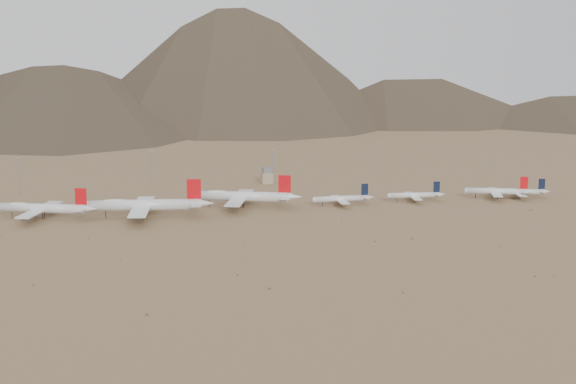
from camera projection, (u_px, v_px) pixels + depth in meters
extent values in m
plane|color=#97754E|center=(262.00, 220.00, 469.06)|extent=(3000.00, 3000.00, 0.00)
cylinder|color=silver|center=(42.00, 208.00, 471.93)|extent=(51.60, 24.26, 5.50)
cone|color=silver|center=(90.00, 209.00, 468.32)|extent=(10.71, 8.06, 4.95)
cube|color=silver|center=(40.00, 210.00, 472.21)|extent=(25.48, 48.55, 0.69)
cube|color=silver|center=(83.00, 208.00, 468.80)|extent=(11.13, 19.01, 0.33)
cube|color=red|center=(81.00, 196.00, 467.61)|extent=(6.63, 2.95, 9.75)
cylinder|color=black|center=(12.00, 215.00, 475.00)|extent=(0.35, 0.35, 3.72)
cylinder|color=black|center=(45.00, 215.00, 474.00)|extent=(0.44, 0.44, 3.72)
cylinder|color=black|center=(43.00, 216.00, 471.32)|extent=(0.44, 0.44, 3.72)
ellipsoid|color=silver|center=(19.00, 205.00, 473.29)|extent=(17.36, 9.97, 3.30)
cylinder|color=slate|center=(47.00, 208.00, 481.97)|extent=(5.85, 4.22, 2.47)
cylinder|color=slate|center=(33.00, 215.00, 462.96)|extent=(5.85, 4.22, 2.47)
cylinder|color=slate|center=(53.00, 205.00, 490.53)|extent=(5.85, 4.22, 2.47)
cylinder|color=slate|center=(26.00, 219.00, 454.40)|extent=(5.85, 4.22, 2.47)
cylinder|color=silver|center=(144.00, 205.00, 474.29)|extent=(64.59, 17.35, 6.65)
sphere|color=silver|center=(89.00, 206.00, 471.81)|extent=(6.52, 6.52, 6.52)
cone|color=silver|center=(205.00, 203.00, 476.98)|extent=(12.43, 7.85, 5.99)
cube|color=silver|center=(142.00, 207.00, 474.38)|extent=(20.05, 59.91, 0.83)
cube|color=silver|center=(196.00, 203.00, 476.55)|extent=(9.47, 23.08, 0.40)
cube|color=red|center=(194.00, 189.00, 474.85)|extent=(8.35, 1.99, 11.80)
cylinder|color=black|center=(106.00, 215.00, 473.59)|extent=(0.43, 0.43, 4.51)
cylinder|color=black|center=(147.00, 214.00, 477.06)|extent=(0.54, 0.54, 4.51)
cylinder|color=black|center=(146.00, 215.00, 473.80)|extent=(0.54, 0.54, 4.51)
ellipsoid|color=silver|center=(115.00, 202.00, 472.66)|extent=(21.15, 8.37, 3.99)
cylinder|color=slate|center=(144.00, 205.00, 486.25)|extent=(6.85, 4.03, 2.99)
cylinder|color=slate|center=(140.00, 214.00, 463.12)|extent=(6.85, 4.03, 2.99)
cylinder|color=slate|center=(146.00, 202.00, 496.65)|extent=(6.85, 4.03, 2.99)
cylinder|color=slate|center=(138.00, 218.00, 452.72)|extent=(6.85, 4.03, 2.99)
cylinder|color=silver|center=(241.00, 196.00, 503.90)|extent=(57.77, 26.83, 6.14)
sphere|color=silver|center=(195.00, 195.00, 507.27)|extent=(6.02, 6.02, 6.02)
cone|color=silver|center=(294.00, 197.00, 500.04)|extent=(11.97, 8.96, 5.53)
cube|color=silver|center=(240.00, 198.00, 504.21)|extent=(28.22, 54.33, 0.77)
cube|color=silver|center=(286.00, 196.00, 500.55)|extent=(12.35, 21.26, 0.37)
cube|color=red|center=(285.00, 184.00, 499.21)|extent=(7.42, 3.26, 10.90)
cylinder|color=black|center=(209.00, 204.00, 507.22)|extent=(0.40, 0.40, 4.16)
cylinder|color=black|center=(244.00, 204.00, 506.22)|extent=(0.50, 0.50, 4.16)
cylinder|color=black|center=(243.00, 205.00, 503.23)|extent=(0.50, 0.50, 4.16)
ellipsoid|color=silver|center=(217.00, 193.00, 505.34)|extent=(19.42, 11.05, 3.69)
cylinder|color=slate|center=(243.00, 197.00, 515.13)|extent=(6.54, 4.69, 2.76)
cylinder|color=slate|center=(237.00, 204.00, 493.85)|extent=(6.54, 4.69, 2.76)
cylinder|color=slate|center=(245.00, 194.00, 524.70)|extent=(6.54, 4.69, 2.76)
cylinder|color=slate|center=(234.00, 207.00, 484.28)|extent=(6.54, 4.69, 2.76)
cylinder|color=silver|center=(341.00, 199.00, 510.98)|extent=(34.29, 5.29, 3.71)
sphere|color=silver|center=(315.00, 200.00, 507.63)|extent=(3.63, 3.63, 3.63)
cone|color=silver|center=(370.00, 197.00, 514.67)|extent=(6.30, 3.62, 3.34)
cube|color=silver|center=(340.00, 200.00, 510.95)|extent=(6.82, 29.50, 0.46)
cube|color=silver|center=(366.00, 197.00, 514.11)|extent=(3.59, 11.26, 0.22)
cube|color=black|center=(365.00, 189.00, 513.02)|extent=(4.45, 0.54, 7.32)
cylinder|color=black|center=(323.00, 204.00, 509.22)|extent=(0.39, 0.39, 2.54)
cylinder|color=black|center=(342.00, 203.00, 512.58)|extent=(0.49, 0.49, 2.54)
cylinder|color=black|center=(342.00, 204.00, 510.80)|extent=(0.49, 0.49, 2.54)
cylinder|color=slate|center=(337.00, 199.00, 519.01)|extent=(3.49, 1.83, 1.67)
cylinder|color=slate|center=(343.00, 204.00, 503.22)|extent=(3.49, 1.83, 1.67)
cylinder|color=silver|center=(414.00, 195.00, 523.59)|extent=(32.82, 7.81, 3.54)
sphere|color=silver|center=(390.00, 196.00, 521.75)|extent=(3.47, 3.47, 3.47)
cone|color=silver|center=(441.00, 194.00, 525.59)|extent=(6.24, 3.93, 3.19)
cube|color=silver|center=(413.00, 196.00, 523.61)|extent=(8.86, 28.42, 0.44)
cube|color=silver|center=(437.00, 194.00, 525.28)|extent=(4.31, 10.93, 0.21)
cube|color=black|center=(437.00, 187.00, 524.29)|extent=(4.25, 0.87, 6.99)
cylinder|color=black|center=(397.00, 200.00, 522.86)|extent=(0.37, 0.37, 2.42)
cylinder|color=black|center=(415.00, 199.00, 525.08)|extent=(0.47, 0.47, 2.42)
cylinder|color=black|center=(415.00, 200.00, 523.35)|extent=(0.47, 0.47, 2.42)
cylinder|color=slate|center=(410.00, 195.00, 531.42)|extent=(3.45, 2.01, 1.59)
cylinder|color=slate|center=(416.00, 200.00, 516.13)|extent=(3.45, 2.01, 1.59)
cylinder|color=silver|center=(496.00, 191.00, 533.12)|extent=(37.11, 17.91, 4.15)
sphere|color=silver|center=(467.00, 191.00, 535.54)|extent=(4.07, 4.07, 4.07)
cone|color=silver|center=(530.00, 192.00, 530.35)|extent=(7.78, 6.01, 3.74)
cube|color=silver|center=(495.00, 192.00, 533.33)|extent=(17.74, 32.75, 0.52)
cube|color=silver|center=(525.00, 191.00, 530.72)|extent=(7.78, 12.85, 0.25)
cube|color=red|center=(524.00, 183.00, 529.74)|extent=(4.76, 2.17, 8.20)
cylinder|color=black|center=(476.00, 196.00, 535.46)|extent=(0.44, 0.44, 2.84)
cylinder|color=black|center=(497.00, 196.00, 534.68)|extent=(0.55, 0.55, 2.84)
cylinder|color=black|center=(497.00, 197.00, 532.66)|extent=(0.55, 0.55, 2.84)
cylinder|color=slate|center=(493.00, 191.00, 542.47)|extent=(4.24, 3.14, 1.87)
cylinder|color=slate|center=(497.00, 196.00, 524.58)|extent=(4.24, 3.14, 1.87)
cylinder|color=silver|center=(519.00, 192.00, 535.37)|extent=(32.89, 11.84, 3.59)
sphere|color=silver|center=(494.00, 192.00, 535.51)|extent=(3.52, 3.52, 3.52)
cone|color=silver|center=(546.00, 191.00, 535.15)|extent=(6.57, 4.63, 3.23)
cube|color=silver|center=(518.00, 192.00, 535.47)|extent=(12.29, 28.75, 0.45)
cube|color=silver|center=(542.00, 191.00, 535.16)|extent=(5.60, 11.17, 0.22)
cube|color=black|center=(542.00, 184.00, 534.24)|extent=(4.24, 1.40, 7.08)
cylinder|color=black|center=(501.00, 196.00, 536.03)|extent=(0.38, 0.38, 2.46)
cylinder|color=black|center=(519.00, 196.00, 536.81)|extent=(0.47, 0.47, 2.46)
cylinder|color=black|center=(520.00, 196.00, 535.04)|extent=(0.47, 0.47, 2.46)
cylinder|color=slate|center=(514.00, 192.00, 543.43)|extent=(3.61, 2.40, 1.62)
cylinder|color=slate|center=(521.00, 196.00, 527.84)|extent=(3.61, 2.40, 1.62)
cube|color=tan|center=(267.00, 178.00, 589.85)|extent=(8.00, 8.00, 8.00)
cube|color=slate|center=(267.00, 170.00, 588.73)|extent=(6.00, 6.00, 4.00)
cylinder|color=gray|center=(19.00, 177.00, 544.80)|extent=(0.50, 0.50, 25.00)
cube|color=gray|center=(18.00, 158.00, 542.42)|extent=(2.00, 0.60, 0.80)
cylinder|color=gray|center=(151.00, 168.00, 580.01)|extent=(0.50, 0.50, 25.00)
cube|color=gray|center=(150.00, 151.00, 577.63)|extent=(2.00, 0.60, 0.80)
cylinder|color=gray|center=(272.00, 167.00, 586.89)|extent=(0.50, 0.50, 25.00)
cube|color=gray|center=(272.00, 150.00, 584.50)|extent=(2.00, 0.60, 0.80)
cylinder|color=gray|center=(383.00, 158.00, 634.20)|extent=(0.50, 0.50, 25.00)
cube|color=gray|center=(383.00, 141.00, 631.81)|extent=(2.00, 0.60, 0.80)
cylinder|color=gray|center=(489.00, 157.00, 638.04)|extent=(0.50, 0.50, 25.00)
cube|color=gray|center=(490.00, 141.00, 635.65)|extent=(2.00, 0.60, 0.80)
ellipsoid|color=brown|center=(1.00, 236.00, 430.29)|extent=(0.66, 0.66, 0.45)
ellipsoid|color=brown|center=(535.00, 276.00, 357.18)|extent=(0.73, 0.73, 0.64)
ellipsoid|color=brown|center=(89.00, 239.00, 425.31)|extent=(0.68, 0.68, 0.47)
ellipsoid|color=brown|center=(554.00, 275.00, 358.87)|extent=(0.61, 0.61, 0.37)
ellipsoid|color=brown|center=(529.00, 210.00, 496.18)|extent=(0.51, 0.51, 0.39)
ellipsoid|color=brown|center=(397.00, 216.00, 479.99)|extent=(0.63, 0.63, 0.53)
ellipsoid|color=brown|center=(375.00, 241.00, 418.88)|extent=(0.94, 0.94, 0.82)
ellipsoid|color=brown|center=(269.00, 288.00, 339.78)|extent=(1.09, 1.09, 0.82)
ellipsoid|color=brown|center=(33.00, 285.00, 344.51)|extent=(0.88, 0.88, 0.51)
ellipsoid|color=brown|center=(412.00, 238.00, 425.04)|extent=(0.90, 0.90, 0.80)
ellipsoid|color=brown|center=(121.00, 261.00, 382.74)|extent=(0.66, 0.66, 0.34)
ellipsoid|color=brown|center=(147.00, 314.00, 307.35)|extent=(1.01, 1.01, 0.86)
ellipsoid|color=brown|center=(341.00, 222.00, 464.36)|extent=(0.95, 0.95, 0.52)
ellipsoid|color=brown|center=(403.00, 292.00, 334.31)|extent=(0.89, 0.89, 0.62)
ellipsoid|color=brown|center=(244.00, 257.00, 388.68)|extent=(0.63, 0.63, 0.39)
ellipsoid|color=brown|center=(238.00, 275.00, 359.47)|extent=(0.92, 0.92, 0.62)
ellipsoid|color=brown|center=(244.00, 246.00, 410.40)|extent=(0.81, 0.81, 0.44)
ellipsoid|color=brown|center=(501.00, 246.00, 409.30)|extent=(0.82, 0.82, 0.54)
ellipsoid|color=brown|center=(532.00, 210.00, 496.37)|extent=(0.99, 0.99, 0.68)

